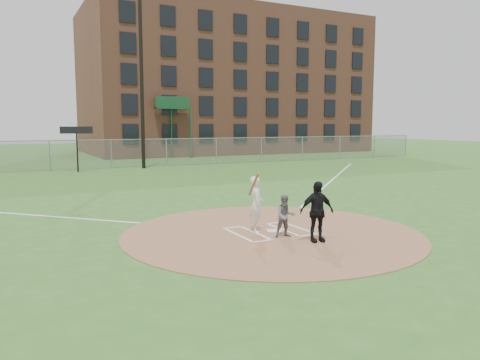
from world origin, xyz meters
name	(u,v)px	position (x,y,z in m)	size (l,w,h in m)	color
ground	(272,233)	(0.00, 0.00, 0.00)	(140.00, 140.00, 0.00)	#306121
dirt_circle	(272,233)	(0.00, 0.00, 0.01)	(8.40, 8.40, 0.02)	#9A6A49
home_plate	(274,231)	(0.12, 0.09, 0.03)	(0.40, 0.40, 0.03)	silver
foul_line_first	(331,181)	(9.00, 9.00, 0.01)	(0.10, 24.00, 0.01)	white
catcher	(285,216)	(0.06, -0.62, 0.60)	(0.56, 0.44, 1.15)	slate
umpire	(317,211)	(0.51, -1.41, 0.81)	(0.93, 0.39, 1.59)	black
batters_boxes	(269,231)	(0.00, 0.15, 0.03)	(2.08, 1.88, 0.01)	white
batter_at_plate	(256,204)	(-0.35, 0.27, 0.82)	(0.64, 1.04, 1.78)	white
outfield_fence	(111,154)	(0.00, 22.00, 1.02)	(56.08, 0.08, 2.03)	slate
brick_warehouse	(224,85)	(16.00, 37.96, 7.50)	(30.00, 17.17, 15.00)	brown
light_pole	(141,72)	(2.00, 21.00, 6.61)	(1.20, 0.30, 12.22)	black
scoreboard_sign	(77,135)	(-2.50, 20.20, 2.39)	(2.00, 0.10, 2.93)	black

